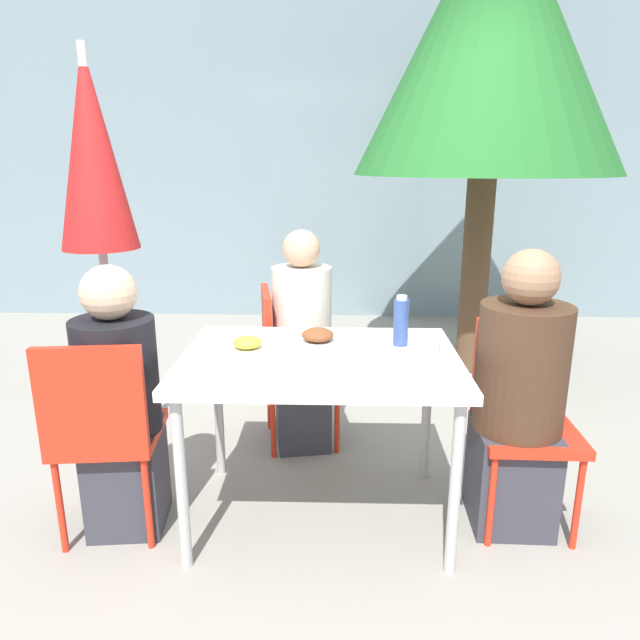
% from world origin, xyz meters
% --- Properties ---
extents(ground_plane, '(24.00, 24.00, 0.00)m').
position_xyz_m(ground_plane, '(0.00, 0.00, 0.00)').
color(ground_plane, gray).
extents(building_facade, '(10.00, 0.20, 3.00)m').
position_xyz_m(building_facade, '(0.00, 3.50, 1.50)').
color(building_facade, gray).
rests_on(building_facade, ground).
extents(dining_table, '(1.14, 0.81, 0.75)m').
position_xyz_m(dining_table, '(0.00, 0.00, 0.68)').
color(dining_table, white).
rests_on(dining_table, ground).
extents(chair_left, '(0.44, 0.44, 0.87)m').
position_xyz_m(chair_left, '(-0.86, -0.17, 0.51)').
color(chair_left, red).
rests_on(chair_left, ground).
extents(person_left, '(0.33, 0.33, 1.14)m').
position_xyz_m(person_left, '(-0.82, -0.08, 0.54)').
color(person_left, '#383842').
rests_on(person_left, ground).
extents(chair_right, '(0.41, 0.41, 0.87)m').
position_xyz_m(chair_right, '(0.87, 0.06, 0.51)').
color(chair_right, red).
rests_on(chair_right, ground).
extents(person_right, '(0.36, 0.36, 1.20)m').
position_xyz_m(person_right, '(0.82, -0.02, 0.56)').
color(person_right, '#383842').
rests_on(person_right, ground).
extents(chair_far, '(0.46, 0.46, 0.87)m').
position_xyz_m(chair_far, '(-0.20, 0.69, 0.51)').
color(chair_far, red).
rests_on(chair_far, ground).
extents(person_far, '(0.32, 0.32, 1.19)m').
position_xyz_m(person_far, '(-0.11, 0.66, 0.57)').
color(person_far, '#383842').
rests_on(person_far, ground).
extents(closed_umbrella, '(0.38, 0.38, 2.05)m').
position_xyz_m(closed_umbrella, '(-1.12, 0.62, 1.49)').
color(closed_umbrella, '#333333').
rests_on(closed_umbrella, ground).
extents(plate_0, '(0.22, 0.22, 0.06)m').
position_xyz_m(plate_0, '(-0.31, 0.04, 0.77)').
color(plate_0, white).
rests_on(plate_0, dining_table).
extents(plate_1, '(0.25, 0.25, 0.07)m').
position_xyz_m(plate_1, '(-0.01, 0.15, 0.78)').
color(plate_1, white).
rests_on(plate_1, dining_table).
extents(bottle, '(0.06, 0.06, 0.22)m').
position_xyz_m(bottle, '(0.34, 0.15, 0.86)').
color(bottle, '#334C8E').
rests_on(bottle, dining_table).
extents(drinking_cup, '(0.07, 0.07, 0.09)m').
position_xyz_m(drinking_cup, '(0.44, -0.07, 0.79)').
color(drinking_cup, silver).
rests_on(drinking_cup, dining_table).
extents(salad_bowl, '(0.16, 0.16, 0.05)m').
position_xyz_m(salad_bowl, '(0.21, 0.00, 0.78)').
color(salad_bowl, white).
rests_on(salad_bowl, dining_table).
extents(tree_behind_left, '(1.78, 1.78, 3.22)m').
position_xyz_m(tree_behind_left, '(1.07, 1.88, 2.30)').
color(tree_behind_left, brown).
rests_on(tree_behind_left, ground).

